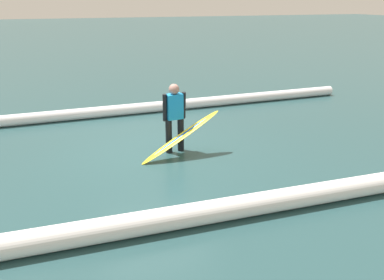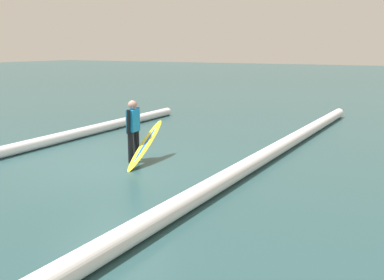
# 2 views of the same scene
# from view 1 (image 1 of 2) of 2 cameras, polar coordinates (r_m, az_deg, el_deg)

# --- Properties ---
(ground_plane) EXTENTS (130.20, 130.20, 0.00)m
(ground_plane) POSITION_cam_1_polar(r_m,az_deg,el_deg) (8.32, -6.60, -1.29)
(ground_plane) COLOR #274B4E
(surfer) EXTENTS (0.52, 0.24, 1.50)m
(surfer) POSITION_cam_1_polar(r_m,az_deg,el_deg) (7.83, -2.73, 3.96)
(surfer) COLOR black
(surfer) RESTS_ON ground_plane
(surfboard) EXTENTS (1.82, 0.50, 0.94)m
(surfboard) POSITION_cam_1_polar(r_m,az_deg,el_deg) (7.67, -1.71, 0.50)
(surfboard) COLOR yellow
(surfboard) RESTS_ON ground_plane
(wave_crest_foreground) EXTENTS (18.97, 0.39, 0.31)m
(wave_crest_foreground) POSITION_cam_1_polar(r_m,az_deg,el_deg) (10.73, -22.67, 3.18)
(wave_crest_foreground) COLOR white
(wave_crest_foreground) RESTS_ON ground_plane
(wave_crest_midground) EXTENTS (15.75, 1.00, 0.35)m
(wave_crest_midground) POSITION_cam_1_polar(r_m,az_deg,el_deg) (6.41, 19.22, -7.76)
(wave_crest_midground) COLOR white
(wave_crest_midground) RESTS_ON ground_plane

